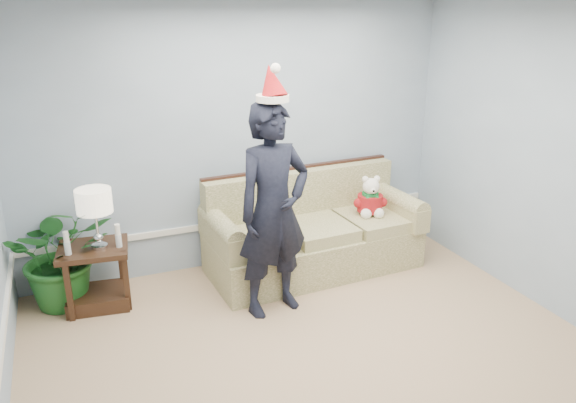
# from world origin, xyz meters

# --- Properties ---
(room_shell) EXTENTS (4.54, 5.04, 2.74)m
(room_shell) POSITION_xyz_m (0.00, 0.00, 1.35)
(room_shell) COLOR tan
(room_shell) RESTS_ON ground
(wainscot_trim) EXTENTS (4.49, 4.99, 0.06)m
(wainscot_trim) POSITION_xyz_m (-1.18, 1.18, 0.45)
(wainscot_trim) COLOR white
(wainscot_trim) RESTS_ON room_shell
(sofa) EXTENTS (2.21, 1.04, 1.01)m
(sofa) POSITION_xyz_m (0.62, 2.05, 0.36)
(sofa) COLOR olive
(sofa) RESTS_ON room_shell
(side_table) EXTENTS (0.67, 0.58, 0.59)m
(side_table) POSITION_xyz_m (-1.54, 2.07, 0.23)
(side_table) COLOR #362213
(side_table) RESTS_ON room_shell
(table_lamp) EXTENTS (0.31, 0.31, 0.55)m
(table_lamp) POSITION_xyz_m (-1.48, 2.03, 1.01)
(table_lamp) COLOR silver
(table_lamp) RESTS_ON side_table
(candle_pair) EXTENTS (0.48, 0.06, 0.22)m
(candle_pair) POSITION_xyz_m (-1.53, 1.98, 0.69)
(candle_pair) COLOR silver
(candle_pair) RESTS_ON side_table
(houseplant) EXTENTS (0.98, 0.87, 1.01)m
(houseplant) POSITION_xyz_m (-1.81, 2.22, 0.51)
(houseplant) COLOR #1B581F
(houseplant) RESTS_ON room_shell
(man) EXTENTS (0.77, 0.58, 1.91)m
(man) POSITION_xyz_m (-0.06, 1.39, 0.96)
(man) COLOR black
(man) RESTS_ON room_shell
(santa_hat) EXTENTS (0.33, 0.36, 0.32)m
(santa_hat) POSITION_xyz_m (-0.06, 1.40, 2.04)
(santa_hat) COLOR white
(santa_hat) RESTS_ON man
(teddy_bear) EXTENTS (0.33, 0.33, 0.43)m
(teddy_bear) POSITION_xyz_m (1.25, 1.95, 0.69)
(teddy_bear) COLOR white
(teddy_bear) RESTS_ON sofa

